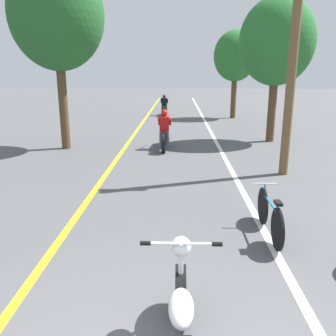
{
  "coord_description": "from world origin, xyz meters",
  "views": [
    {
      "loc": [
        0.29,
        -1.98,
        2.76
      ],
      "look_at": [
        0.1,
        4.87,
        0.9
      ],
      "focal_mm": 38.0,
      "sensor_mm": 36.0,
      "label": 1
    }
  ],
  "objects_px": {
    "roadside_tree_right_far": "(235,56)",
    "motorcycle_rider_lead": "(164,134)",
    "roadside_tree_right_near": "(277,42)",
    "roadside_tree_left": "(57,15)",
    "motorcycle_foreground": "(181,322)",
    "motorcycle_rider_far": "(164,108)",
    "utility_pole": "(294,44)",
    "bicycle_parked": "(270,215)"
  },
  "relations": [
    {
      "from": "roadside_tree_right_far",
      "to": "motorcycle_rider_lead",
      "type": "xyz_separation_m",
      "value": [
        -3.87,
        -9.14,
        -3.09
      ]
    },
    {
      "from": "roadside_tree_right_near",
      "to": "roadside_tree_left",
      "type": "distance_m",
      "value": 8.12
    },
    {
      "from": "roadside_tree_right_near",
      "to": "motorcycle_foreground",
      "type": "bearing_deg",
      "value": -107.81
    },
    {
      "from": "motorcycle_rider_far",
      "to": "roadside_tree_right_near",
      "type": "bearing_deg",
      "value": -61.94
    },
    {
      "from": "utility_pole",
      "to": "roadside_tree_right_near",
      "type": "bearing_deg",
      "value": 80.38
    },
    {
      "from": "roadside_tree_right_far",
      "to": "motorcycle_foreground",
      "type": "height_order",
      "value": "roadside_tree_right_far"
    },
    {
      "from": "motorcycle_rider_lead",
      "to": "motorcycle_rider_far",
      "type": "xyz_separation_m",
      "value": [
        -0.4,
        10.3,
        -0.03
      ]
    },
    {
      "from": "roadside_tree_right_far",
      "to": "motorcycle_foreground",
      "type": "xyz_separation_m",
      "value": [
        -3.33,
        -19.19,
        -3.19
      ]
    },
    {
      "from": "roadside_tree_right_near",
      "to": "roadside_tree_left",
      "type": "height_order",
      "value": "roadside_tree_left"
    },
    {
      "from": "utility_pole",
      "to": "roadside_tree_left",
      "type": "relative_size",
      "value": 1.03
    },
    {
      "from": "motorcycle_foreground",
      "to": "roadside_tree_left",
      "type": "bearing_deg",
      "value": 112.81
    },
    {
      "from": "utility_pole",
      "to": "roadside_tree_right_near",
      "type": "xyz_separation_m",
      "value": [
        0.83,
        4.87,
        0.41
      ]
    },
    {
      "from": "roadside_tree_right_near",
      "to": "motorcycle_rider_lead",
      "type": "distance_m",
      "value": 5.62
    },
    {
      "from": "roadside_tree_left",
      "to": "motorcycle_foreground",
      "type": "distance_m",
      "value": 11.59
    },
    {
      "from": "roadside_tree_left",
      "to": "motorcycle_rider_lead",
      "type": "xyz_separation_m",
      "value": [
        3.65,
        0.08,
        -4.06
      ]
    },
    {
      "from": "roadside_tree_right_far",
      "to": "motorcycle_rider_far",
      "type": "bearing_deg",
      "value": 164.76
    },
    {
      "from": "roadside_tree_left",
      "to": "motorcycle_foreground",
      "type": "relative_size",
      "value": 3.22
    },
    {
      "from": "motorcycle_rider_lead",
      "to": "roadside_tree_right_far",
      "type": "bearing_deg",
      "value": 67.05
    },
    {
      "from": "motorcycle_rider_far",
      "to": "bicycle_parked",
      "type": "relative_size",
      "value": 1.17
    },
    {
      "from": "roadside_tree_right_near",
      "to": "bicycle_parked",
      "type": "distance_m",
      "value": 9.69
    },
    {
      "from": "roadside_tree_right_near",
      "to": "roadside_tree_right_far",
      "type": "relative_size",
      "value": 1.08
    },
    {
      "from": "roadside_tree_left",
      "to": "bicycle_parked",
      "type": "distance_m",
      "value": 10.09
    },
    {
      "from": "motorcycle_rider_lead",
      "to": "bicycle_parked",
      "type": "distance_m",
      "value": 7.52
    },
    {
      "from": "utility_pole",
      "to": "roadside_tree_left",
      "type": "distance_m",
      "value": 7.88
    },
    {
      "from": "utility_pole",
      "to": "roadside_tree_right_far",
      "type": "relative_size",
      "value": 1.3
    },
    {
      "from": "motorcycle_rider_lead",
      "to": "roadside_tree_left",
      "type": "bearing_deg",
      "value": -178.74
    },
    {
      "from": "utility_pole",
      "to": "motorcycle_foreground",
      "type": "bearing_deg",
      "value": -113.33
    },
    {
      "from": "motorcycle_foreground",
      "to": "motorcycle_rider_lead",
      "type": "height_order",
      "value": "motorcycle_rider_lead"
    },
    {
      "from": "roadside_tree_right_near",
      "to": "motorcycle_foreground",
      "type": "relative_size",
      "value": 2.75
    },
    {
      "from": "motorcycle_foreground",
      "to": "motorcycle_rider_far",
      "type": "xyz_separation_m",
      "value": [
        -0.94,
        20.35,
        0.07
      ]
    },
    {
      "from": "roadside_tree_right_near",
      "to": "bicycle_parked",
      "type": "height_order",
      "value": "roadside_tree_right_near"
    },
    {
      "from": "motorcycle_rider_lead",
      "to": "motorcycle_rider_far",
      "type": "relative_size",
      "value": 1.09
    },
    {
      "from": "roadside_tree_right_near",
      "to": "motorcycle_rider_lead",
      "type": "bearing_deg",
      "value": -160.01
    },
    {
      "from": "roadside_tree_left",
      "to": "bicycle_parked",
      "type": "xyz_separation_m",
      "value": [
        5.74,
        -7.14,
        -4.23
      ]
    },
    {
      "from": "roadside_tree_right_far",
      "to": "roadside_tree_left",
      "type": "distance_m",
      "value": 11.94
    },
    {
      "from": "roadside_tree_right_far",
      "to": "bicycle_parked",
      "type": "xyz_separation_m",
      "value": [
        -1.78,
        -16.36,
        -3.26
      ]
    },
    {
      "from": "roadside_tree_right_near",
      "to": "roadside_tree_left",
      "type": "relative_size",
      "value": 0.85
    },
    {
      "from": "utility_pole",
      "to": "motorcycle_rider_far",
      "type": "distance_m",
      "value": 14.45
    },
    {
      "from": "utility_pole",
      "to": "motorcycle_rider_lead",
      "type": "height_order",
      "value": "utility_pole"
    },
    {
      "from": "utility_pole",
      "to": "motorcycle_rider_far",
      "type": "relative_size",
      "value": 3.34
    },
    {
      "from": "motorcycle_rider_lead",
      "to": "bicycle_parked",
      "type": "relative_size",
      "value": 1.28
    },
    {
      "from": "roadside_tree_right_far",
      "to": "roadside_tree_left",
      "type": "xyz_separation_m",
      "value": [
        -7.52,
        -9.22,
        0.97
      ]
    }
  ]
}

